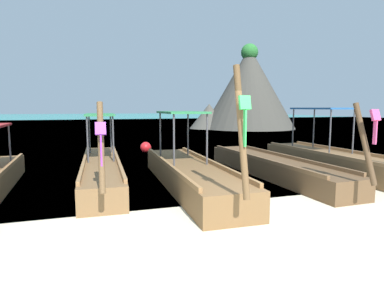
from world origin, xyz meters
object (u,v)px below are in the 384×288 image
Objects in this scene: longtail_boat_pink_ribbon at (272,167)px; longtail_boat_red_ribbon at (337,161)px; longtail_boat_violet_ribbon at (101,168)px; karst_rock at (247,89)px; longtail_boat_green_ribbon at (189,173)px; mooring_buoy_near at (146,147)px.

longtail_boat_red_ribbon reaches higher than longtail_boat_pink_ribbon.
longtail_boat_violet_ribbon is 26.67m from karst_rock.
longtail_boat_green_ribbon is 26.74m from karst_rock.
longtail_boat_green_ribbon is 5.39m from longtail_boat_red_ribbon.
mooring_buoy_near is at bearing 114.70° from longtail_boat_pink_ribbon.
longtail_boat_red_ribbon is at bearing -51.47° from mooring_buoy_near.
mooring_buoy_near is (-0.02, 7.15, -0.11)m from longtail_boat_green_ribbon.
mooring_buoy_near is at bearing 90.15° from longtail_boat_green_ribbon.
longtail_boat_pink_ribbon is 13.84× the size of mooring_buoy_near.
longtail_boat_green_ribbon is 7.15m from mooring_buoy_near.
longtail_boat_violet_ribbon is at bearing 144.84° from longtail_boat_green_ribbon.
longtail_boat_red_ribbon is (2.38, -0.21, 0.09)m from longtail_boat_pink_ribbon.
longtail_boat_red_ribbon is at bearing -5.13° from longtail_boat_pink_ribbon.
longtail_boat_green_ribbon is 3.06m from longtail_boat_pink_ribbon.
longtail_boat_violet_ribbon is at bearing 168.91° from longtail_boat_pink_ribbon.
mooring_buoy_near is (-13.49, -15.64, -3.88)m from karst_rock.
karst_rock is (13.47, 22.79, 3.77)m from longtail_boat_green_ribbon.
longtail_boat_green_ribbon is at bearing -176.07° from longtail_boat_red_ribbon.
longtail_boat_red_ribbon is 13.44× the size of mooring_buoy_near.
longtail_boat_violet_ribbon reaches higher than longtail_boat_pink_ribbon.
longtail_boat_violet_ribbon is at bearing -112.48° from mooring_buoy_near.
longtail_boat_green_ribbon is 0.97× the size of longtail_boat_red_ribbon.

